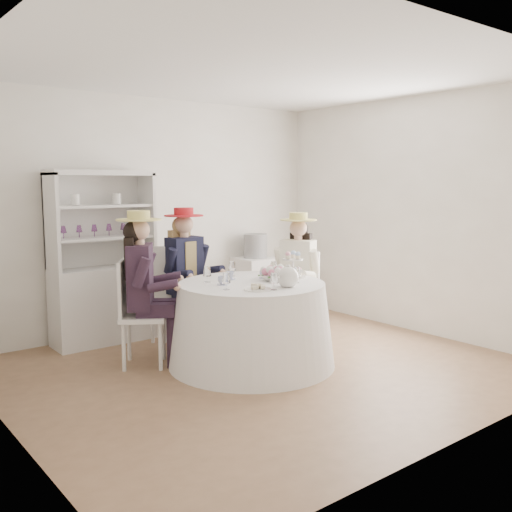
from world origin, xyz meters
TOP-DOWN VIEW (x-y plane):
  - ground at (0.00, 0.00)m, footprint 4.50×4.50m
  - ceiling at (0.00, 0.00)m, footprint 4.50×4.50m
  - wall_back at (0.00, 2.00)m, footprint 4.50×0.00m
  - wall_front at (0.00, -2.00)m, footprint 4.50×0.00m
  - wall_left at (-2.25, 0.00)m, footprint 0.00×4.50m
  - wall_right at (2.25, 0.00)m, footprint 0.00×4.50m
  - tea_table at (-0.01, 0.15)m, footprint 1.58×1.58m
  - hutch at (-0.79, 1.76)m, footprint 1.24×0.79m
  - side_table at (1.30, 1.75)m, footprint 0.50×0.50m
  - hatbox at (1.30, 1.75)m, footprint 0.39×0.39m
  - guest_left at (-0.83, 0.76)m, footprint 0.63×0.59m
  - guest_mid at (-0.11, 1.17)m, footprint 0.54×0.57m
  - guest_right at (0.93, 0.55)m, footprint 0.59×0.53m
  - spare_chair at (-0.21, 1.34)m, footprint 0.62×0.62m
  - teacup_a at (-0.30, 0.22)m, footprint 0.10×0.10m
  - teacup_b at (-0.07, 0.42)m, footprint 0.09×0.09m
  - teacup_c at (0.24, 0.27)m, footprint 0.12×0.12m
  - flower_bowl at (0.20, 0.10)m, footprint 0.25×0.25m
  - flower_arrangement at (0.21, 0.10)m, footprint 0.20×0.20m
  - table_teapot at (0.11, -0.22)m, footprint 0.28×0.20m
  - sandwich_plate at (-0.19, -0.17)m, footprint 0.24×0.24m
  - cupcake_stand at (0.50, 0.14)m, footprint 0.27×0.27m
  - stemware_set at (-0.01, 0.15)m, footprint 0.87×0.91m

SIDE VIEW (x-z plane):
  - ground at x=0.00m, z-range 0.00..0.00m
  - side_table at x=1.30m, z-range 0.00..0.75m
  - tea_table at x=-0.01m, z-range 0.00..0.79m
  - spare_chair at x=-0.21m, z-range 0.04..1.10m
  - hutch at x=-0.79m, z-range -0.27..1.59m
  - guest_right at x=0.93m, z-range 0.09..1.49m
  - sandwich_plate at x=-0.19m, z-range 0.78..0.83m
  - flower_bowl at x=0.20m, z-range 0.79..0.84m
  - guest_mid at x=-0.11m, z-range 0.10..1.56m
  - teacup_b at x=-0.07m, z-range 0.79..0.86m
  - teacup_a at x=-0.30m, z-range 0.79..0.87m
  - teacup_c at x=0.24m, z-range 0.79..0.87m
  - guest_left at x=-0.83m, z-range 0.09..1.57m
  - stemware_set at x=-0.01m, z-range 0.79..0.94m
  - table_teapot at x=0.11m, z-range 0.78..0.99m
  - cupcake_stand at x=0.50m, z-range 0.76..1.01m
  - flower_arrangement at x=0.21m, z-range 0.85..0.93m
  - hatbox at x=1.30m, z-range 0.75..1.06m
  - wall_back at x=0.00m, z-range -0.90..3.60m
  - wall_front at x=0.00m, z-range -0.90..3.60m
  - wall_left at x=-2.25m, z-range -0.90..3.60m
  - wall_right at x=2.25m, z-range -0.90..3.60m
  - ceiling at x=0.00m, z-range 2.70..2.70m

